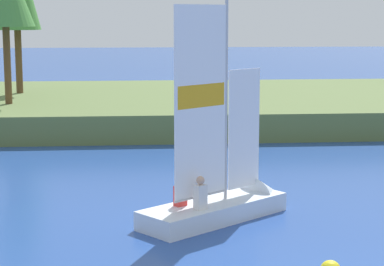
% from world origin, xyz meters
% --- Properties ---
extents(shore_bank, '(80.00, 14.98, 1.14)m').
position_xyz_m(shore_bank, '(0.00, 24.42, 0.57)').
color(shore_bank, '#5B703D').
rests_on(shore_bank, ground).
extents(sailboat, '(4.28, 3.75, 6.37)m').
position_xyz_m(sailboat, '(0.59, 6.85, 0.48)').
color(sailboat, silver).
rests_on(sailboat, ground).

